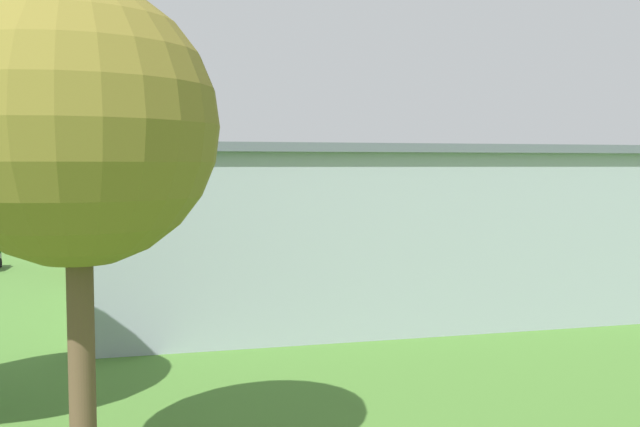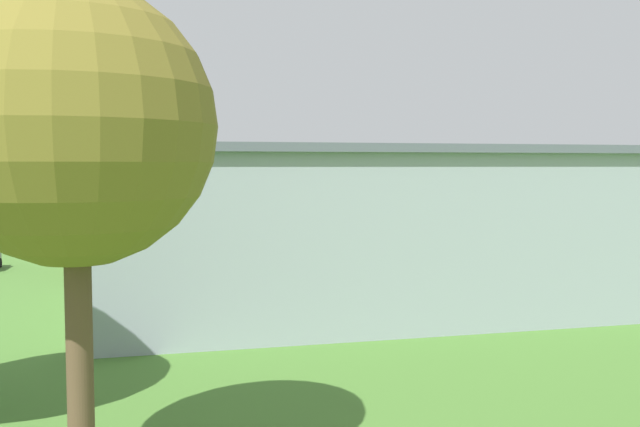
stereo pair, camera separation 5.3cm
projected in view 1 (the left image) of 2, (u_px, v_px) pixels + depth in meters
The scene contains 10 objects.
ground_plane at pixel (281, 233), 71.96m from camera, with size 400.00×400.00×0.00m, color #47752D.
hangar at pixel (439, 224), 36.16m from camera, with size 34.78×16.70×7.73m.
biplane at pixel (289, 197), 65.92m from camera, with size 7.40×7.66×3.81m.
car_orange at pixel (99, 258), 46.38m from camera, with size 2.04×4.55×1.54m.
truck_delivery_white at pixel (540, 231), 55.53m from camera, with size 7.71×3.06×3.18m.
person_at_fence_line at pixel (473, 239), 58.58m from camera, with size 0.54×0.54×1.54m.
person_watching_takeoff at pixel (407, 241), 56.19m from camera, with size 0.40×0.40×1.78m.
person_near_hangar_door at pixel (237, 249), 51.49m from camera, with size 0.41×0.41×1.60m.
tree_behind_hangar_right at pixel (76, 128), 13.86m from camera, with size 5.61×5.61×10.46m.
windsock at pixel (394, 184), 72.48m from camera, with size 1.26×1.43×5.64m.
Camera 1 is at (11.40, 70.86, 6.86)m, focal length 39.71 mm.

